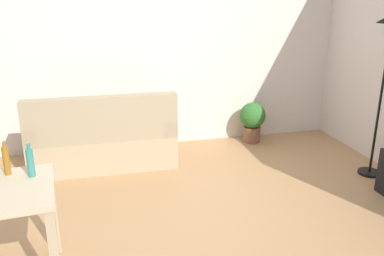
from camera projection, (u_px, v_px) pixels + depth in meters
The scene contains 6 objects.
ground_plane at pixel (194, 224), 3.66m from camera, with size 5.20×4.40×0.02m, color tan.
wall_rear at pixel (154, 46), 5.27m from camera, with size 5.20×0.10×2.70m, color silver.
couch at pixel (103, 140), 4.86m from camera, with size 1.71×0.84×0.92m.
potted_plant at pixel (252, 119), 5.61m from camera, with size 0.36×0.36×0.57m.
bottle_amber at pixel (6, 160), 2.84m from camera, with size 0.04×0.04×0.25m.
bottle_tall at pixel (30, 162), 2.81m from camera, with size 0.05×0.05×0.25m.
Camera 1 is at (-0.79, -3.10, 1.98)m, focal length 37.45 mm.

